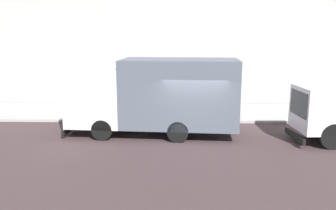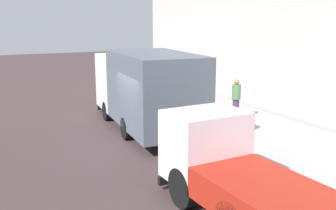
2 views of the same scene
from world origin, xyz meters
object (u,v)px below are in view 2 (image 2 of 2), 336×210
at_px(pedestrian_walking, 236,98).
at_px(traffic_cone_orange, 171,100).
at_px(large_utility_truck, 146,87).
at_px(small_flatbed_truck, 230,170).

bearing_deg(pedestrian_walking, traffic_cone_orange, -143.10).
bearing_deg(large_utility_truck, small_flatbed_truck, -94.09).
xyz_separation_m(large_utility_truck, small_flatbed_truck, (-1.05, -7.41, -0.69)).
bearing_deg(pedestrian_walking, small_flatbed_truck, -21.21).
bearing_deg(small_flatbed_truck, pedestrian_walking, 50.58).
relative_size(small_flatbed_truck, traffic_cone_orange, 6.64).
bearing_deg(large_utility_truck, traffic_cone_orange, 51.62).
distance_m(large_utility_truck, small_flatbed_truck, 7.52).
bearing_deg(large_utility_truck, pedestrian_walking, -6.34).
distance_m(pedestrian_walking, traffic_cone_orange, 3.84).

